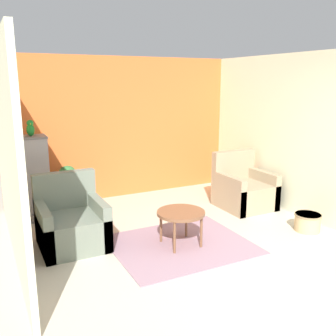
# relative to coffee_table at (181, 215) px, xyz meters

# --- Properties ---
(ground_plane) EXTENTS (20.00, 20.00, 0.00)m
(ground_plane) POSITION_rel_coffee_table_xyz_m (0.15, -1.12, -0.43)
(ground_plane) COLOR beige
(ground_plane) RESTS_ON ground
(wall_back_accent) EXTENTS (4.39, 0.06, 2.60)m
(wall_back_accent) POSITION_rel_coffee_table_xyz_m (0.15, 2.52, 0.87)
(wall_back_accent) COLOR orange
(wall_back_accent) RESTS_ON ground_plane
(wall_left) EXTENTS (0.06, 3.61, 2.60)m
(wall_left) POSITION_rel_coffee_table_xyz_m (-2.01, 0.68, 0.87)
(wall_left) COLOR beige
(wall_left) RESTS_ON ground_plane
(wall_right) EXTENTS (0.06, 3.61, 2.60)m
(wall_right) POSITION_rel_coffee_table_xyz_m (2.32, 0.68, 0.87)
(wall_right) COLOR beige
(wall_right) RESTS_ON ground_plane
(area_rug) EXTENTS (1.81, 1.52, 0.01)m
(area_rug) POSITION_rel_coffee_table_xyz_m (-0.00, -0.00, -0.42)
(area_rug) COLOR gray
(area_rug) RESTS_ON ground_plane
(coffee_table) EXTENTS (0.64, 0.64, 0.48)m
(coffee_table) POSITION_rel_coffee_table_xyz_m (0.00, 0.00, 0.00)
(coffee_table) COLOR brown
(coffee_table) RESTS_ON ground_plane
(armchair_left) EXTENTS (0.84, 0.86, 0.95)m
(armchair_left) POSITION_rel_coffee_table_xyz_m (-1.31, 0.65, -0.13)
(armchair_left) COLOR slate
(armchair_left) RESTS_ON ground_plane
(armchair_right) EXTENTS (0.84, 0.86, 0.95)m
(armchair_right) POSITION_rel_coffee_table_xyz_m (1.74, 0.90, -0.13)
(armchair_right) COLOR #9E896B
(armchair_right) RESTS_ON ground_plane
(birdcage) EXTENTS (0.53, 0.53, 1.33)m
(birdcage) POSITION_rel_coffee_table_xyz_m (-1.57, 1.98, 0.21)
(birdcage) COLOR slate
(birdcage) RESTS_ON ground_plane
(parrot) EXTENTS (0.12, 0.22, 0.26)m
(parrot) POSITION_rel_coffee_table_xyz_m (-1.57, 1.99, 1.02)
(parrot) COLOR #1E842D
(parrot) RESTS_ON birdcage
(potted_plant) EXTENTS (0.35, 0.32, 0.76)m
(potted_plant) POSITION_rel_coffee_table_xyz_m (-1.01, 2.20, 0.04)
(potted_plant) COLOR beige
(potted_plant) RESTS_ON ground_plane
(wicker_basket) EXTENTS (0.38, 0.38, 0.26)m
(wicker_basket) POSITION_rel_coffee_table_xyz_m (1.91, -0.41, -0.29)
(wicker_basket) COLOR tan
(wicker_basket) RESTS_ON ground_plane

